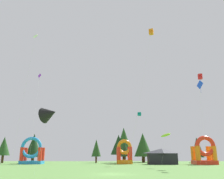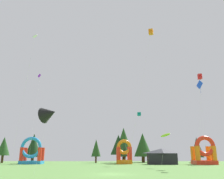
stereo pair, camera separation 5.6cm
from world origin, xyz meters
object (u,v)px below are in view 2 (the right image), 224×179
inflatable_yellow_castle (204,154)px  festival_tent (162,156)px  kite_red_box (200,77)px  kite_black_delta (49,114)px  inflatable_orange_dome (32,154)px  kite_orange_box (151,32)px  kite_blue_diamond (201,86)px  kite_lime_parafoil (165,135)px  inflatable_red_slide (124,155)px  kite_white_parafoil (35,37)px  kite_teal_box (139,114)px  kite_purple_diamond (40,77)px

inflatable_yellow_castle → festival_tent: (-10.59, 0.61, -0.68)m
inflatable_yellow_castle → kite_red_box: bearing=-107.0°
kite_black_delta → inflatable_orange_dome: 35.94m
kite_orange_box → kite_red_box: bearing=40.3°
kite_black_delta → kite_blue_diamond: bearing=26.4°
inflatable_yellow_castle → kite_black_delta: bearing=-136.6°
festival_tent → kite_lime_parafoil: bearing=-98.0°
kite_blue_diamond → kite_lime_parafoil: (-6.84, 2.94, -9.40)m
kite_orange_box → inflatable_red_slide: bearing=99.4°
kite_blue_diamond → kite_lime_parafoil: bearing=156.8°
kite_white_parafoil → kite_red_box: bearing=18.3°
kite_orange_box → inflatable_red_slide: (-4.15, 25.14, -22.48)m
kite_teal_box → festival_tent: 12.64m
kite_blue_diamond → festival_tent: (-4.76, 17.78, -13.58)m
kite_orange_box → kite_purple_diamond: bearing=145.0°
festival_tent → kite_blue_diamond: bearing=-75.0°
kite_red_box → kite_black_delta: bearing=-145.7°
kite_orange_box → kite_red_box: (12.62, 10.69, -5.35)m
kite_orange_box → inflatable_yellow_castle: kite_orange_box is taller
kite_blue_diamond → kite_purple_diamond: (-36.44, 14.34, 6.47)m
kite_black_delta → kite_orange_box: (15.93, 8.77, 17.10)m
kite_teal_box → inflatable_red_slide: bearing=113.2°
kite_lime_parafoil → kite_orange_box: 20.29m
kite_lime_parafoil → kite_purple_diamond: size_ratio=0.30×
kite_purple_diamond → festival_tent: 37.65m
kite_blue_diamond → kite_lime_parafoil: size_ratio=2.42×
kite_teal_box → kite_white_parafoil: 29.92m
kite_black_delta → kite_teal_box: bearing=59.6°
inflatable_red_slide → inflatable_orange_dome: bearing=-178.3°
kite_red_box → festival_tent: kite_red_box is taller
kite_lime_parafoil → kite_teal_box: 12.33m
kite_black_delta → kite_teal_box: size_ratio=0.73×
kite_blue_diamond → kite_black_delta: bearing=-153.6°
kite_blue_diamond → inflatable_yellow_castle: (5.84, 17.17, -12.91)m
kite_purple_diamond → kite_black_delta: bearing=-69.0°
kite_black_delta → kite_purple_diamond: 32.47m
kite_blue_diamond → inflatable_red_slide: kite_blue_diamond is taller
kite_red_box → festival_tent: (-7.35, 11.22, -17.58)m
kite_purple_diamond → inflatable_yellow_castle: kite_purple_diamond is taller
kite_black_delta → inflatable_red_slide: 36.30m
kite_white_parafoil → kite_orange_box: 21.80m
inflatable_yellow_castle → kite_blue_diamond: bearing=-108.8°
kite_black_delta → kite_white_parafoil: kite_white_parafoil is taller
kite_blue_diamond → kite_purple_diamond: 39.69m
kite_black_delta → kite_white_parafoil: size_ratio=0.37×
festival_tent → inflatable_orange_dome: bearing=175.8°
kite_blue_diamond → kite_purple_diamond: kite_purple_diamond is taller
kite_purple_diamond → kite_red_box: bearing=-11.3°
kite_blue_diamond → kite_lime_parafoil: kite_blue_diamond is taller
kite_teal_box → inflatable_orange_dome: 30.39m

